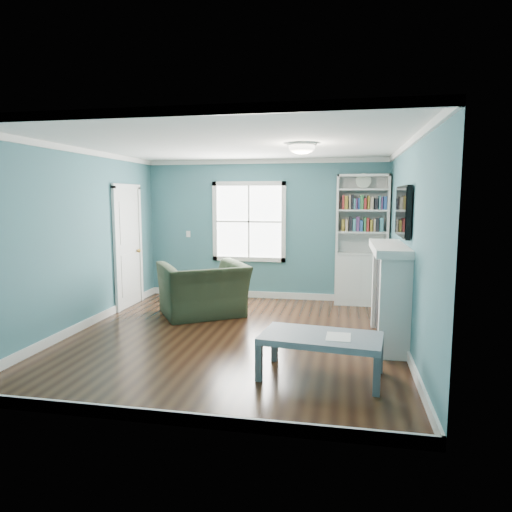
# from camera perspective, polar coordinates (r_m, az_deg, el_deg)

# --- Properties ---
(floor) EXTENTS (5.00, 5.00, 0.00)m
(floor) POSITION_cam_1_polar(r_m,az_deg,el_deg) (6.38, -2.83, -10.02)
(floor) COLOR black
(floor) RESTS_ON ground
(room_walls) EXTENTS (5.00, 5.00, 5.00)m
(room_walls) POSITION_cam_1_polar(r_m,az_deg,el_deg) (6.10, -2.92, 4.30)
(room_walls) COLOR #406C79
(room_walls) RESTS_ON ground
(trim) EXTENTS (4.50, 5.00, 2.60)m
(trim) POSITION_cam_1_polar(r_m,az_deg,el_deg) (6.13, -2.90, 1.08)
(trim) COLOR white
(trim) RESTS_ON ground
(window) EXTENTS (1.40, 0.06, 1.50)m
(window) POSITION_cam_1_polar(r_m,az_deg,el_deg) (8.60, -0.90, 4.31)
(window) COLOR white
(window) RESTS_ON room_walls
(bookshelf) EXTENTS (0.90, 0.35, 2.31)m
(bookshelf) POSITION_cam_1_polar(r_m,az_deg,el_deg) (8.28, 13.00, 0.35)
(bookshelf) COLOR silver
(bookshelf) RESTS_ON ground
(fireplace) EXTENTS (0.44, 1.58, 1.30)m
(fireplace) POSITION_cam_1_polar(r_m,az_deg,el_deg) (6.28, 16.42, -4.62)
(fireplace) COLOR black
(fireplace) RESTS_ON ground
(tv) EXTENTS (0.06, 1.10, 0.65)m
(tv) POSITION_cam_1_polar(r_m,az_deg,el_deg) (6.16, 17.91, 5.32)
(tv) COLOR black
(tv) RESTS_ON fireplace
(door) EXTENTS (0.12, 0.98, 2.17)m
(door) POSITION_cam_1_polar(r_m,az_deg,el_deg) (8.23, -15.70, 1.27)
(door) COLOR silver
(door) RESTS_ON ground
(ceiling_fixture) EXTENTS (0.38, 0.38, 0.15)m
(ceiling_fixture) POSITION_cam_1_polar(r_m,az_deg,el_deg) (6.08, 5.75, 13.40)
(ceiling_fixture) COLOR white
(ceiling_fixture) RESTS_ON room_walls
(light_switch) EXTENTS (0.08, 0.01, 0.12)m
(light_switch) POSITION_cam_1_polar(r_m,az_deg,el_deg) (8.93, -8.46, 2.74)
(light_switch) COLOR white
(light_switch) RESTS_ON room_walls
(recliner) EXTENTS (1.55, 1.42, 1.14)m
(recliner) POSITION_cam_1_polar(r_m,az_deg,el_deg) (7.41, -6.62, -3.08)
(recliner) COLOR black
(recliner) RESTS_ON ground
(coffee_table) EXTENTS (1.33, 0.83, 0.46)m
(coffee_table) POSITION_cam_1_polar(r_m,az_deg,el_deg) (4.96, 8.14, -10.41)
(coffee_table) COLOR #464E55
(coffee_table) RESTS_ON ground
(paper_sheet) EXTENTS (0.26, 0.33, 0.00)m
(paper_sheet) POSITION_cam_1_polar(r_m,az_deg,el_deg) (4.90, 10.26, -9.90)
(paper_sheet) COLOR white
(paper_sheet) RESTS_ON coffee_table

